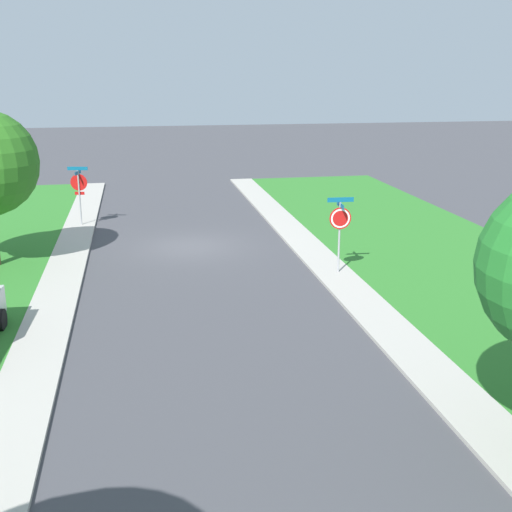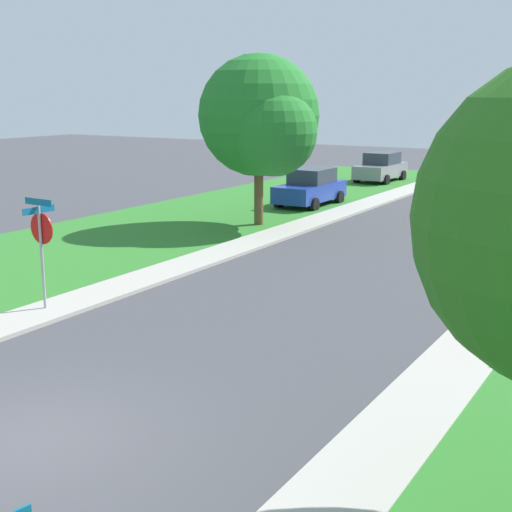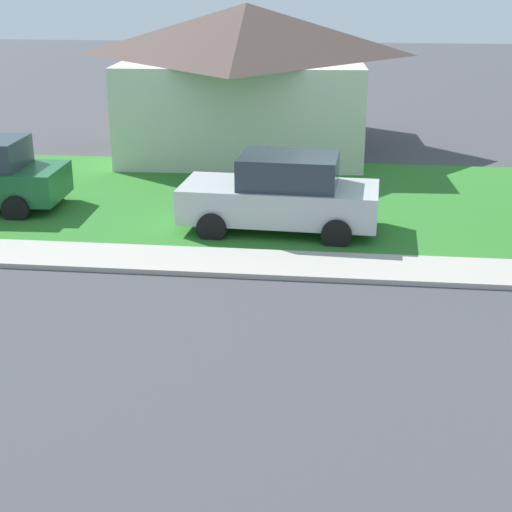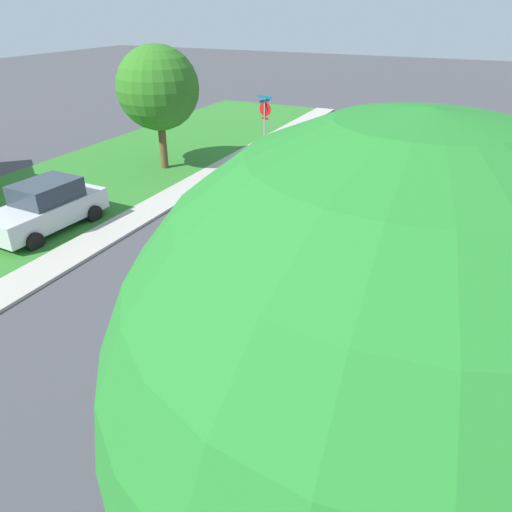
% 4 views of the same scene
% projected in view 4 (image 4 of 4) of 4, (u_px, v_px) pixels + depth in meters
% --- Properties ---
extents(ground_plane, '(120.00, 120.00, 0.00)m').
position_uv_depth(ground_plane, '(316.00, 180.00, 22.18)').
color(ground_plane, '#424247').
extents(sidewalk_east, '(1.40, 56.00, 0.10)m').
position_uv_depth(sidewalk_east, '(33.00, 276.00, 14.32)').
color(sidewalk_east, '#ADA89E').
rests_on(sidewalk_east, ground).
extents(sidewalk_west, '(1.40, 56.00, 0.10)m').
position_uv_depth(sidewalk_west, '(340.00, 366.00, 10.78)').
color(sidewalk_west, '#ADA89E').
rests_on(sidewalk_west, ground).
extents(stop_sign_near_corner, '(0.91, 0.91, 2.77)m').
position_uv_depth(stop_sign_near_corner, '(265.00, 112.00, 26.62)').
color(stop_sign_near_corner, '#9E9EA3').
rests_on(stop_sign_near_corner, ground).
extents(stop_sign_far_corner, '(0.92, 0.92, 2.77)m').
position_uv_depth(stop_sign_far_corner, '(412.00, 189.00, 15.66)').
color(stop_sign_far_corner, '#9E9EA3').
rests_on(stop_sign_far_corner, ground).
extents(car_silver_far_down_street, '(2.20, 4.38, 1.76)m').
position_uv_depth(car_silver_far_down_street, '(46.00, 207.00, 16.96)').
color(car_silver_far_down_street, silver).
rests_on(car_silver_far_down_street, ground).
extents(tree_sidewalk_mid, '(4.05, 3.77, 5.69)m').
position_uv_depth(tree_sidewalk_mid, '(156.00, 90.00, 22.16)').
color(tree_sidewalk_mid, brown).
rests_on(tree_sidewalk_mid, ground).
extents(tree_across_right, '(5.03, 4.68, 6.68)m').
position_uv_depth(tree_across_right, '(357.00, 383.00, 4.38)').
color(tree_across_right, brown).
rests_on(tree_across_right, ground).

